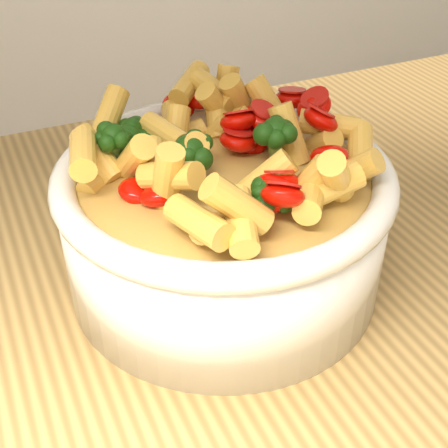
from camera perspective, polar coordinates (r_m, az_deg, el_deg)
name	(u,v)px	position (r m, az deg, el deg)	size (l,w,h in m)	color
table	(358,356)	(0.63, 12.19, -11.69)	(1.20, 0.80, 0.90)	tan
serving_bowl	(224,223)	(0.51, 0.00, 0.13)	(0.27, 0.27, 0.11)	white
pasta_salad	(224,145)	(0.47, 0.00, 7.23)	(0.21, 0.21, 0.05)	#FFBF50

